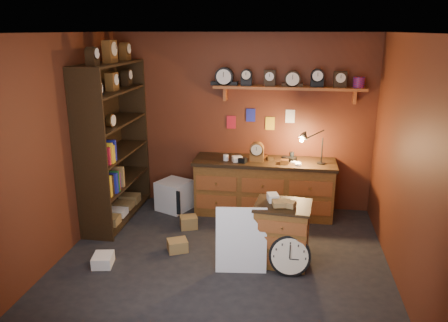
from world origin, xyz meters
The scene contains 11 objects.
floor centered at (0.00, 0.00, 0.00)m, with size 4.00×4.00×0.00m, color black.
room_shell centered at (0.04, 0.11, 1.72)m, with size 4.02×3.62×2.71m.
shelving_unit centered at (-1.79, 0.98, 1.25)m, with size 0.47×1.60×2.58m.
workbench centered at (0.39, 1.47, 0.47)m, with size 2.12×0.66×1.36m.
low_cabinet centered at (0.71, 0.03, 0.41)m, with size 0.71×0.61×0.84m.
big_round_clock centered at (0.81, -0.26, 0.24)m, with size 0.48×0.16×0.48m.
white_panel centered at (0.25, -0.25, 0.00)m, with size 0.59×0.03×0.79m, color silver.
mini_fridge centered at (-1.01, 1.39, 0.23)m, with size 0.59×0.61×0.47m.
floor_box_a centered at (-0.61, 0.08, 0.08)m, with size 0.24×0.21×0.15m, color olive.
floor_box_b centered at (-1.41, -0.41, 0.07)m, with size 0.23×0.27×0.14m, color white.
floor_box_c centered at (-0.63, 0.76, 0.09)m, with size 0.24×0.20×0.18m, color olive.
Camera 1 is at (0.76, -4.81, 2.73)m, focal length 35.00 mm.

